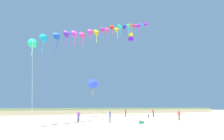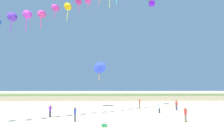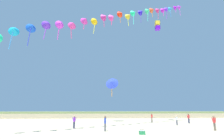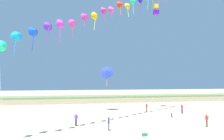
# 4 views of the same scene
# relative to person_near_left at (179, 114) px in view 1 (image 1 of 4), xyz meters

# --- Properties ---
(ground_plane) EXTENTS (240.00, 240.00, 0.00)m
(ground_plane) POSITION_rel_person_near_left_xyz_m (-10.37, -6.09, -1.00)
(ground_plane) COLOR beige
(dune_ridge) EXTENTS (120.00, 8.48, 1.84)m
(dune_ridge) POSITION_rel_person_near_left_xyz_m (-10.37, 34.45, -0.09)
(dune_ridge) COLOR #BFAE8B
(dune_ridge) RESTS_ON ground
(person_near_left) EXTENTS (0.26, 0.60, 1.73)m
(person_near_left) POSITION_rel_person_near_left_xyz_m (0.00, 0.00, 0.00)
(person_near_left) COLOR #726656
(person_near_left) RESTS_ON ground
(person_near_right) EXTENTS (0.49, 0.34, 1.50)m
(person_near_right) POSITION_rel_person_near_left_xyz_m (-1.16, 7.48, -0.14)
(person_near_right) COLOR #282D4C
(person_near_right) RESTS_ON ground
(person_mid_center) EXTENTS (0.27, 0.58, 1.68)m
(person_mid_center) POSITION_rel_person_near_left_xyz_m (-3.21, 13.81, -0.03)
(person_mid_center) COLOR #726656
(person_mid_center) RESTS_ON ground
(person_far_left) EXTENTS (0.60, 0.24, 1.72)m
(person_far_left) POSITION_rel_person_near_left_xyz_m (2.76, 10.91, -0.01)
(person_far_left) COLOR #282D4C
(person_far_left) RESTS_ON ground
(person_far_right) EXTENTS (0.58, 0.30, 1.68)m
(person_far_right) POSITION_rel_person_near_left_xyz_m (-17.12, 4.07, -0.03)
(person_far_right) COLOR #282D4C
(person_far_right) RESTS_ON ground
(person_far_center) EXTENTS (0.27, 0.59, 1.71)m
(person_far_center) POSITION_rel_person_near_left_xyz_m (-13.18, 0.60, -0.01)
(person_far_center) COLOR #474C56
(person_far_center) RESTS_ON ground
(kite_banner_string) EXTENTS (31.20, 19.48, 27.05)m
(kite_banner_string) POSITION_rel_person_near_left_xyz_m (-9.64, 5.89, 17.18)
(kite_banner_string) COLOR #1FEA9C
(large_kite_low_lead) EXTENTS (1.23, 1.23, 2.11)m
(large_kite_low_lead) POSITION_rel_person_near_left_xyz_m (-0.22, 15.53, 20.56)
(large_kite_low_lead) COLOR #5D0FE0
(large_kite_mid_trail) EXTENTS (3.06, 2.55, 4.37)m
(large_kite_mid_trail) POSITION_rel_person_near_left_xyz_m (-10.88, 16.06, 7.07)
(large_kite_mid_trail) COLOR blue
(beach_cooler) EXTENTS (0.58, 0.41, 0.46)m
(beach_cooler) POSITION_rel_person_near_left_xyz_m (-9.62, -2.47, -0.79)
(beach_cooler) COLOR #23844C
(beach_cooler) RESTS_ON ground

